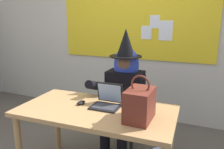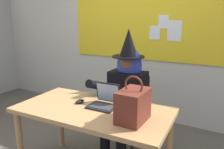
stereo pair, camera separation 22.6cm
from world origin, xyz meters
name	(u,v)px [view 2 (the right image)]	position (x,y,z in m)	size (l,w,h in m)	color
wall_back_bulletin	(143,35)	(0.00, 1.78, 1.32)	(6.16, 1.83, 2.62)	beige
desk_main	(93,117)	(0.19, 0.14, 0.65)	(1.48, 0.81, 0.74)	tan
chair_at_desk	(130,107)	(0.23, 0.87, 0.50)	(0.45, 0.45, 0.89)	black
person_costumed	(126,87)	(0.23, 0.74, 0.79)	(0.60, 0.66, 1.45)	black
laptop	(105,101)	(0.25, 0.24, 0.79)	(0.27, 0.25, 0.21)	black
computer_mouse	(80,101)	(0.00, 0.18, 0.76)	(0.06, 0.10, 0.03)	black
handbag	(133,105)	(0.62, 0.08, 0.88)	(0.20, 0.30, 0.38)	maroon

